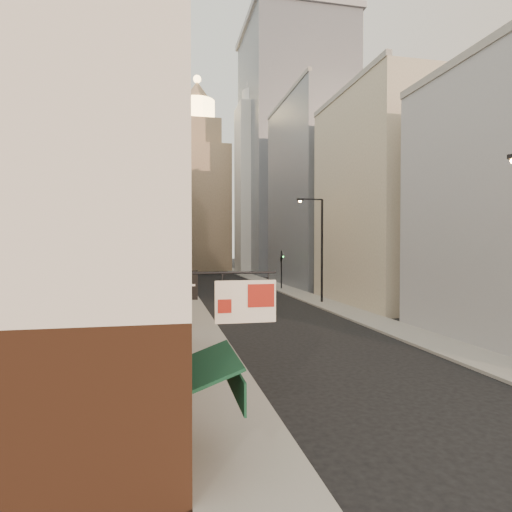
{
  "coord_description": "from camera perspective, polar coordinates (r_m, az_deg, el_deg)",
  "views": [
    {
      "loc": [
        -8.54,
        -7.8,
        5.59
      ],
      "look_at": [
        -1.96,
        22.91,
        4.85
      ],
      "focal_mm": 30.0,
      "sensor_mm": 36.0,
      "label": 1
    }
  ],
  "objects": [
    {
      "name": "left_bldg_beige",
      "position": [
        34.06,
        -17.98,
        5.35
      ],
      "size": [
        8.0,
        12.0,
        16.0
      ],
      "primitive_type": "cube",
      "color": "tan",
      "rests_on": "ground"
    },
    {
      "name": "right_bldg_beige",
      "position": [
        43.24,
        16.47,
        7.15
      ],
      "size": [
        8.0,
        16.0,
        20.0
      ],
      "primitive_type": "cube",
      "color": "tan",
      "rests_on": "ground"
    },
    {
      "name": "sidewalk_left",
      "position": [
        63.07,
        -10.22,
        -3.69
      ],
      "size": [
        3.0,
        140.0,
        0.15
      ],
      "primitive_type": "cube",
      "color": "gray",
      "rests_on": "ground"
    },
    {
      "name": "white_tower",
      "position": [
        88.74,
        0.1,
        9.78
      ],
      "size": [
        8.0,
        8.0,
        41.5
      ],
      "color": "silver",
      "rests_on": "ground"
    },
    {
      "name": "left_bldg_tan",
      "position": [
        67.95,
        -15.04,
        3.76
      ],
      "size": [
        8.0,
        18.0,
        17.0
      ],
      "primitive_type": "cube",
      "color": "#927457",
      "rests_on": "ground"
    },
    {
      "name": "left_bldg_grey",
      "position": [
        50.11,
        -16.11,
        6.35
      ],
      "size": [
        8.0,
        16.0,
        20.0
      ],
      "primitive_type": "cube",
      "color": "#97969C",
      "rests_on": "ground"
    },
    {
      "name": "right_bldg_wingrid",
      "position": [
        61.79,
        7.49,
        8.23
      ],
      "size": [
        8.0,
        20.0,
        26.0
      ],
      "primitive_type": "cube",
      "color": "gray",
      "rests_on": "ground"
    },
    {
      "name": "traffic_light_right",
      "position": [
        54.78,
        3.4,
        -0.6
      ],
      "size": [
        0.66,
        0.65,
        5.0
      ],
      "rotation": [
        0.0,
        0.0,
        2.83
      ],
      "color": "black",
      "rests_on": "ground"
    },
    {
      "name": "near_building_left",
      "position": [
        16.98,
        -20.41,
        2.72
      ],
      "size": [
        8.3,
        23.04,
        12.3
      ],
      "color": "#502C1B",
      "rests_on": "ground"
    },
    {
      "name": "clock_tower",
      "position": [
        100.8,
        -7.8,
        8.2
      ],
      "size": [
        14.0,
        14.0,
        44.9
      ],
      "color": "#927457",
      "rests_on": "ground"
    },
    {
      "name": "highrise",
      "position": [
        92.02,
        5.12,
        13.94
      ],
      "size": [
        21.0,
        23.0,
        51.2
      ],
      "color": "gray",
      "rests_on": "ground"
    },
    {
      "name": "streetlamp_mid",
      "position": [
        41.91,
        8.45,
        1.63
      ],
      "size": [
        2.67,
        0.3,
        10.16
      ],
      "rotation": [
        0.0,
        0.0,
        0.02
      ],
      "color": "black",
      "rests_on": "ground"
    },
    {
      "name": "left_bldg_wingrid",
      "position": [
        88.1,
        -14.38,
        5.48
      ],
      "size": [
        8.0,
        20.0,
        24.0
      ],
      "primitive_type": "cube",
      "color": "gray",
      "rests_on": "ground"
    },
    {
      "name": "traffic_light_left",
      "position": [
        49.31,
        -9.93,
        -1.11
      ],
      "size": [
        0.56,
        0.45,
        5.0
      ],
      "rotation": [
        0.0,
        0.0,
        3.33
      ],
      "color": "black",
      "rests_on": "ground"
    },
    {
      "name": "sidewalk_right",
      "position": [
        64.81,
        1.37,
        -3.53
      ],
      "size": [
        3.0,
        140.0,
        0.15
      ],
      "primitive_type": "cube",
      "color": "gray",
      "rests_on": "ground"
    }
  ]
}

